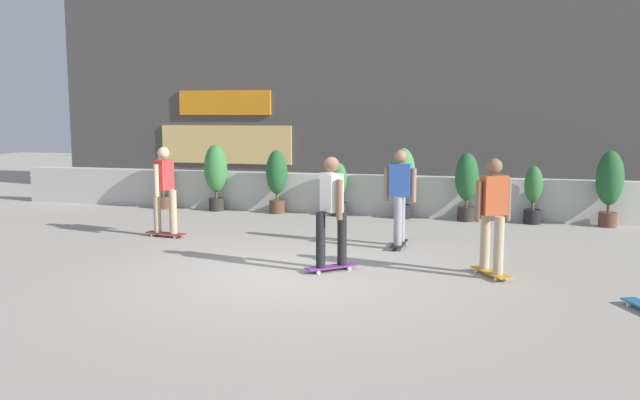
{
  "coord_description": "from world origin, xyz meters",
  "views": [
    {
      "loc": [
        2.82,
        -9.03,
        2.35
      ],
      "look_at": [
        0.0,
        1.5,
        0.9
      ],
      "focal_mm": 37.51,
      "sensor_mm": 36.0,
      "label": 1
    }
  ],
  "objects_px": {
    "potted_plant_7": "(610,183)",
    "skater_mid_plaza": "(164,187)",
    "potted_plant_0": "(163,178)",
    "potted_plant_4": "(403,177)",
    "skater_far_left": "(493,212)",
    "potted_plant_1": "(216,172)",
    "potted_plant_3": "(339,188)",
    "skater_foreground": "(400,194)",
    "potted_plant_5": "(467,182)",
    "potted_plant_6": "(533,193)",
    "potted_plant_2": "(277,177)",
    "skater_far_right": "(331,208)"
  },
  "relations": [
    {
      "from": "potted_plant_7",
      "to": "skater_mid_plaza",
      "type": "height_order",
      "value": "skater_mid_plaza"
    },
    {
      "from": "potted_plant_0",
      "to": "potted_plant_7",
      "type": "relative_size",
      "value": 0.85
    },
    {
      "from": "potted_plant_4",
      "to": "skater_far_left",
      "type": "distance_m",
      "value": 5.3
    },
    {
      "from": "potted_plant_1",
      "to": "potted_plant_3",
      "type": "height_order",
      "value": "potted_plant_1"
    },
    {
      "from": "potted_plant_1",
      "to": "skater_far_left",
      "type": "xyz_separation_m",
      "value": [
        6.41,
        -4.92,
        0.02
      ]
    },
    {
      "from": "skater_far_left",
      "to": "potted_plant_4",
      "type": "bearing_deg",
      "value": 111.79
    },
    {
      "from": "potted_plant_0",
      "to": "skater_foreground",
      "type": "distance_m",
      "value": 7.01
    },
    {
      "from": "potted_plant_1",
      "to": "potted_plant_5",
      "type": "distance_m",
      "value": 5.82
    },
    {
      "from": "potted_plant_6",
      "to": "skater_mid_plaza",
      "type": "height_order",
      "value": "skater_mid_plaza"
    },
    {
      "from": "potted_plant_3",
      "to": "potted_plant_6",
      "type": "distance_m",
      "value": 4.2
    },
    {
      "from": "potted_plant_1",
      "to": "skater_far_left",
      "type": "distance_m",
      "value": 8.08
    },
    {
      "from": "potted_plant_3",
      "to": "potted_plant_5",
      "type": "distance_m",
      "value": 2.84
    },
    {
      "from": "potted_plant_6",
      "to": "skater_foreground",
      "type": "bearing_deg",
      "value": -126.34
    },
    {
      "from": "skater_mid_plaza",
      "to": "potted_plant_1",
      "type": "bearing_deg",
      "value": 97.48
    },
    {
      "from": "potted_plant_2",
      "to": "skater_far_left",
      "type": "bearing_deg",
      "value": -45.2
    },
    {
      "from": "potted_plant_7",
      "to": "skater_foreground",
      "type": "distance_m",
      "value": 4.99
    },
    {
      "from": "potted_plant_2",
      "to": "skater_mid_plaza",
      "type": "bearing_deg",
      "value": -107.91
    },
    {
      "from": "potted_plant_1",
      "to": "skater_mid_plaza",
      "type": "relative_size",
      "value": 0.93
    },
    {
      "from": "potted_plant_4",
      "to": "skater_far_right",
      "type": "bearing_deg",
      "value": -93.52
    },
    {
      "from": "potted_plant_1",
      "to": "skater_far_left",
      "type": "relative_size",
      "value": 0.93
    },
    {
      "from": "potted_plant_7",
      "to": "potted_plant_3",
      "type": "bearing_deg",
      "value": 180.0
    },
    {
      "from": "potted_plant_1",
      "to": "skater_far_right",
      "type": "xyz_separation_m",
      "value": [
        4.12,
        -5.2,
        0.02
      ]
    },
    {
      "from": "potted_plant_3",
      "to": "skater_far_right",
      "type": "height_order",
      "value": "skater_far_right"
    },
    {
      "from": "potted_plant_0",
      "to": "potted_plant_5",
      "type": "relative_size",
      "value": 0.91
    },
    {
      "from": "potted_plant_4",
      "to": "skater_foreground",
      "type": "bearing_deg",
      "value": -82.92
    },
    {
      "from": "potted_plant_2",
      "to": "potted_plant_4",
      "type": "bearing_deg",
      "value": 0.0
    },
    {
      "from": "potted_plant_7",
      "to": "potted_plant_4",
      "type": "bearing_deg",
      "value": 180.0
    },
    {
      "from": "potted_plant_6",
      "to": "skater_mid_plaza",
      "type": "bearing_deg",
      "value": -153.58
    },
    {
      "from": "skater_far_left",
      "to": "potted_plant_6",
      "type": "bearing_deg",
      "value": 80.99
    },
    {
      "from": "skater_foreground",
      "to": "potted_plant_2",
      "type": "bearing_deg",
      "value": 136.06
    },
    {
      "from": "potted_plant_3",
      "to": "potted_plant_5",
      "type": "bearing_deg",
      "value": -0.0
    },
    {
      "from": "potted_plant_2",
      "to": "skater_mid_plaza",
      "type": "height_order",
      "value": "skater_mid_plaza"
    },
    {
      "from": "potted_plant_0",
      "to": "potted_plant_2",
      "type": "distance_m",
      "value": 2.92
    },
    {
      "from": "potted_plant_4",
      "to": "potted_plant_6",
      "type": "distance_m",
      "value": 2.76
    },
    {
      "from": "potted_plant_5",
      "to": "potted_plant_6",
      "type": "xyz_separation_m",
      "value": [
        1.37,
        0.0,
        -0.2
      ]
    },
    {
      "from": "potted_plant_1",
      "to": "skater_mid_plaza",
      "type": "distance_m",
      "value": 3.38
    },
    {
      "from": "skater_mid_plaza",
      "to": "potted_plant_4",
      "type": "bearing_deg",
      "value": 39.96
    },
    {
      "from": "potted_plant_3",
      "to": "skater_mid_plaza",
      "type": "xyz_separation_m",
      "value": [
        -2.55,
        -3.35,
        0.3
      ]
    },
    {
      "from": "potted_plant_5",
      "to": "skater_far_right",
      "type": "xyz_separation_m",
      "value": [
        -1.7,
        -5.2,
        0.09
      ]
    },
    {
      "from": "potted_plant_6",
      "to": "skater_far_left",
      "type": "xyz_separation_m",
      "value": [
        -0.78,
        -4.92,
        0.29
      ]
    },
    {
      "from": "potted_plant_7",
      "to": "skater_far_left",
      "type": "height_order",
      "value": "skater_far_left"
    },
    {
      "from": "potted_plant_6",
      "to": "skater_mid_plaza",
      "type": "relative_size",
      "value": 0.72
    },
    {
      "from": "potted_plant_6",
      "to": "skater_far_right",
      "type": "relative_size",
      "value": 0.72
    },
    {
      "from": "potted_plant_0",
      "to": "skater_mid_plaza",
      "type": "distance_m",
      "value": 3.83
    },
    {
      "from": "skater_foreground",
      "to": "skater_far_left",
      "type": "height_order",
      "value": "same"
    },
    {
      "from": "potted_plant_0",
      "to": "potted_plant_5",
      "type": "height_order",
      "value": "potted_plant_5"
    },
    {
      "from": "skater_far_left",
      "to": "skater_far_right",
      "type": "distance_m",
      "value": 2.3
    },
    {
      "from": "potted_plant_3",
      "to": "potted_plant_0",
      "type": "bearing_deg",
      "value": 180.0
    },
    {
      "from": "potted_plant_4",
      "to": "potted_plant_0",
      "type": "bearing_deg",
      "value": 180.0
    },
    {
      "from": "potted_plant_1",
      "to": "potted_plant_7",
      "type": "xyz_separation_m",
      "value": [
        8.67,
        0.0,
        -0.01
      ]
    }
  ]
}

